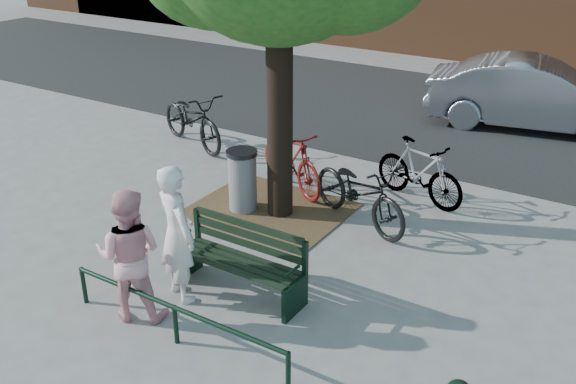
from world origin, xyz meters
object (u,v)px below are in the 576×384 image
Objects in this scene: parked_car at (536,95)px; park_bench at (242,258)px; person_left at (177,234)px; bicycle_c at (360,192)px; person_right at (130,255)px; litter_bin at (243,180)px.

park_bench is at bearing 158.39° from parked_car.
person_left is 3.19m from bicycle_c.
bicycle_c is at bearing 80.63° from park_bench.
person_right reaches higher than litter_bin.
bicycle_c is at bearing 157.98° from parked_car.
bicycle_c is (1.80, 0.57, 0.02)m from litter_bin.
person_right is at bearing 155.14° from parked_car.
parked_car is (1.17, 6.14, 0.21)m from bicycle_c.
park_bench is 1.70× the size of litter_bin.
parked_car is at bearing -80.73° from person_left.
litter_bin is (-0.80, 2.44, -0.38)m from person_left.
parked_car reaches higher than litter_bin.
litter_bin reaches higher than park_bench.
parked_car is (1.58, 8.63, 0.27)m from park_bench.
parked_car is at bearing -130.47° from person_right.
person_right is at bearing -175.18° from bicycle_c.
bicycle_c is (0.41, 2.49, 0.06)m from park_bench.
park_bench is 0.38× the size of parked_car.
bicycle_c reaches higher than park_bench.
bicycle_c is at bearing -85.72° from person_left.
parked_car reaches higher than park_bench.
person_left is 1.08× the size of person_right.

